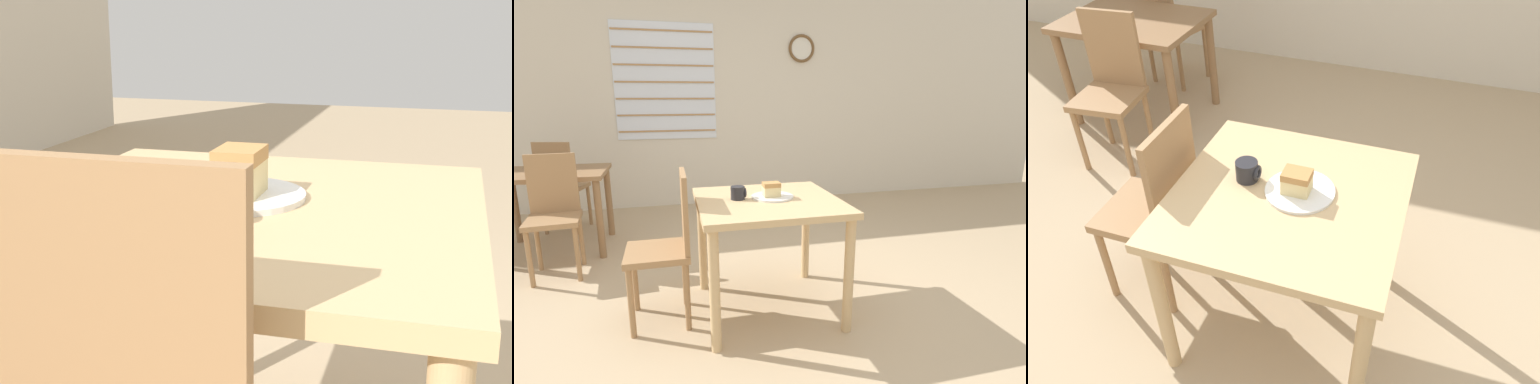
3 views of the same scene
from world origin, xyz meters
The scene contains 10 objects.
ground_plane centered at (0.00, 0.00, 0.00)m, with size 14.00×14.00×0.00m, color tan.
wall_back centered at (0.00, 3.03, 1.40)m, with size 10.00×0.10×2.80m.
dining_table_near centered at (-0.03, 0.17, 0.65)m, with size 0.89×0.87×0.76m.
dining_table_far centered at (-1.66, 1.67, 0.62)m, with size 0.95×0.71×0.74m.
chair_near_window centered at (-0.66, 0.20, 0.52)m, with size 0.38×0.38×0.95m.
chair_far_corner centered at (-1.53, 1.13, 0.52)m, with size 0.42×0.42×0.95m.
chair_far_opposite centered at (-1.72, 2.21, 0.52)m, with size 0.46×0.46×0.95m.
plate centered at (0.01, 0.20, 0.77)m, with size 0.27×0.27×0.01m.
cake_slice centered at (0.00, 0.19, 0.82)m, with size 0.11×0.08×0.09m.
coffee_mug centered at (-0.21, 0.22, 0.80)m, with size 0.10×0.09×0.08m.
Camera 2 is at (-0.62, -2.20, 1.40)m, focal length 28.00 mm.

